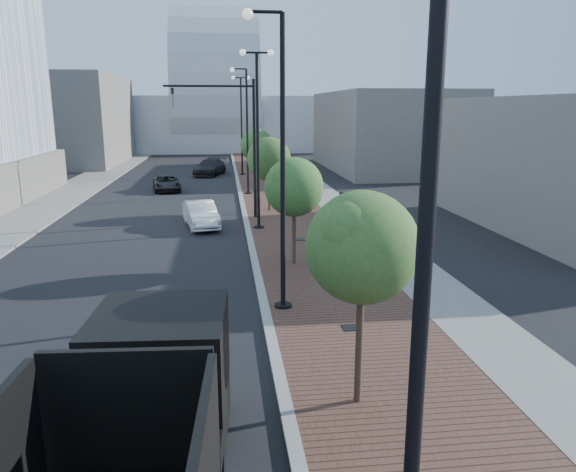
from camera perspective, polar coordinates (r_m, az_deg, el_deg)
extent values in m
cube|color=#4C2D23|center=(47.30, -1.00, 5.59)|extent=(7.00, 140.00, 0.12)
cube|color=slate|center=(47.64, 2.25, 5.64)|extent=(2.40, 140.00, 0.13)
cube|color=gray|center=(47.08, -5.26, 5.51)|extent=(0.30, 140.00, 0.14)
cube|color=slate|center=(48.52, -20.85, 4.91)|extent=(4.00, 140.00, 0.12)
cube|color=black|center=(10.68, -13.07, -13.98)|extent=(2.51, 2.60, 2.47)
cube|color=black|center=(12.36, -11.70, -14.14)|extent=(2.30, 0.61, 1.23)
cube|color=black|center=(9.72, -14.41, -21.26)|extent=(2.41, 0.90, 0.47)
cube|color=black|center=(8.23, -16.26, -17.36)|extent=(2.37, 0.26, 1.90)
cylinder|color=black|center=(10.93, -18.79, -20.30)|extent=(0.35, 1.06, 1.04)
cylinder|color=silver|center=(10.93, -18.79, -20.30)|extent=(0.36, 0.59, 0.57)
cylinder|color=black|center=(10.60, -7.62, -20.82)|extent=(0.35, 1.06, 1.04)
cylinder|color=silver|center=(10.60, -7.62, -20.82)|extent=(0.36, 0.59, 0.57)
cylinder|color=black|center=(12.25, -16.78, -16.23)|extent=(0.35, 1.06, 1.04)
cylinder|color=silver|center=(12.25, -16.78, -16.23)|extent=(0.36, 0.59, 0.57)
cylinder|color=black|center=(11.95, -7.05, -16.51)|extent=(0.35, 1.06, 1.04)
cylinder|color=silver|center=(11.95, -7.05, -16.51)|extent=(0.36, 0.59, 0.57)
imported|color=silver|center=(30.30, -9.13, 2.24)|extent=(2.28, 4.47, 1.40)
imported|color=black|center=(44.15, -12.61, 5.42)|extent=(2.62, 4.59, 1.21)
imported|color=black|center=(53.72, -8.19, 7.15)|extent=(3.52, 5.69, 1.54)
imported|color=black|center=(32.56, 5.59, 3.28)|extent=(0.67, 0.55, 1.58)
cylinder|color=black|center=(5.30, 13.80, -7.30)|extent=(0.16, 0.16, 9.00)
cylinder|color=black|center=(17.89, -0.52, -7.45)|extent=(0.56, 0.56, 0.20)
cylinder|color=black|center=(16.83, -0.55, 7.10)|extent=(0.16, 0.16, 9.00)
cylinder|color=black|center=(16.89, -2.42, 22.43)|extent=(1.00, 0.10, 0.10)
sphere|color=silver|center=(16.85, -4.24, 22.19)|extent=(0.32, 0.32, 0.32)
cylinder|color=black|center=(29.38, -3.07, 0.85)|extent=(0.56, 0.56, 0.20)
cylinder|color=black|center=(28.74, -3.19, 9.68)|extent=(0.16, 0.16, 9.00)
cylinder|color=black|center=(28.81, -3.31, 18.65)|extent=(1.40, 0.10, 0.10)
sphere|color=silver|center=(28.77, -4.78, 18.63)|extent=(0.32, 0.32, 0.32)
sphere|color=silver|center=(28.86, -1.85, 18.65)|extent=(0.32, 0.32, 0.32)
cylinder|color=black|center=(41.16, -4.18, 4.44)|extent=(0.56, 0.56, 0.20)
cylinder|color=black|center=(40.71, -4.29, 10.74)|extent=(0.16, 0.16, 9.00)
cylinder|color=black|center=(40.74, -5.14, 17.06)|extent=(1.00, 0.10, 0.10)
sphere|color=silver|center=(40.72, -5.87, 16.95)|extent=(0.32, 0.32, 0.32)
cylinder|color=black|center=(53.04, -4.79, 6.43)|extent=(0.56, 0.56, 0.20)
cylinder|color=black|center=(52.69, -4.89, 11.31)|extent=(0.16, 0.16, 9.00)
cylinder|color=black|center=(52.73, -4.99, 16.21)|extent=(1.40, 0.10, 0.10)
sphere|color=silver|center=(52.71, -5.78, 16.19)|extent=(0.32, 0.32, 0.32)
sphere|color=silver|center=(52.75, -4.20, 16.22)|extent=(0.32, 0.32, 0.32)
cylinder|color=black|center=(31.77, -3.52, 8.90)|extent=(0.18, 0.18, 8.00)
cylinder|color=black|center=(31.66, -8.31, 15.30)|extent=(5.00, 0.12, 0.12)
imported|color=black|center=(31.75, -11.99, 14.06)|extent=(0.16, 0.20, 1.00)
cylinder|color=#382619|center=(11.98, 7.50, -10.18)|extent=(0.16, 0.16, 3.39)
sphere|color=#325B1F|center=(11.35, 7.79, -1.18)|extent=(2.37, 2.37, 2.37)
sphere|color=#325B1F|center=(11.79, 9.28, -1.90)|extent=(1.66, 1.66, 1.66)
sphere|color=#325B1F|center=(10.91, 6.71, 0.09)|extent=(1.42, 1.42, 1.42)
cylinder|color=#382619|center=(22.35, 0.62, 0.67)|extent=(0.16, 0.16, 3.09)
sphere|color=#2F5E20|center=(22.03, 0.63, 5.15)|extent=(2.41, 2.41, 2.41)
sphere|color=#2F5E20|center=(22.41, 1.55, 4.71)|extent=(1.68, 1.68, 1.68)
sphere|color=#2F5E20|center=(21.66, -0.05, 5.83)|extent=(1.44, 1.44, 1.44)
cylinder|color=#382619|center=(34.10, -1.98, 5.09)|extent=(0.16, 0.16, 3.12)
sphere|color=#2C4E1A|center=(33.89, -2.00, 8.07)|extent=(2.72, 2.72, 2.72)
sphere|color=#2C4E1A|center=(34.24, -1.37, 7.76)|extent=(1.90, 1.90, 1.90)
sphere|color=#2C4E1A|center=(33.54, -2.48, 8.55)|extent=(1.63, 1.63, 1.63)
cylinder|color=#382619|center=(45.97, -3.25, 7.24)|extent=(0.16, 0.16, 3.14)
sphere|color=#27541C|center=(45.82, -3.28, 9.47)|extent=(2.71, 2.71, 2.71)
sphere|color=#27541C|center=(46.16, -2.80, 9.22)|extent=(1.90, 1.90, 1.90)
sphere|color=#27541C|center=(45.48, -3.64, 9.83)|extent=(1.63, 1.63, 1.63)
cube|color=#AFB4BA|center=(91.66, -7.41, 11.71)|extent=(50.00, 28.00, 8.00)
cube|color=slate|center=(69.24, -22.97, 11.12)|extent=(14.00, 20.00, 10.00)
cube|color=#635E59|center=(59.24, 10.31, 10.77)|extent=(12.00, 22.00, 8.00)
cube|color=black|center=(16.34, 6.63, -9.51)|extent=(0.50, 0.50, 0.02)
cube|color=black|center=(26.64, 1.22, -0.38)|extent=(0.50, 0.50, 0.02)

